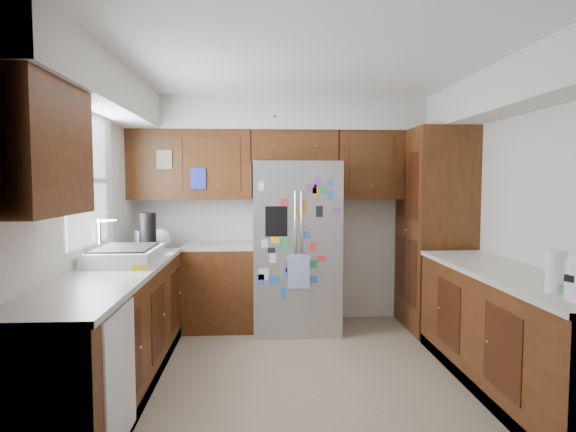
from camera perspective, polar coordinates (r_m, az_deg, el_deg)
name	(u,v)px	position (r m, az deg, el deg)	size (l,w,h in m)	color
floor	(306,372)	(4.24, 2.19, -17.95)	(3.60, 3.60, 0.00)	gray
room_shell	(291,156)	(4.30, 0.36, 7.16)	(3.64, 3.24, 2.52)	silver
left_counter_run	(141,323)	(4.22, -16.98, -12.08)	(1.36, 3.20, 0.92)	#3D210B
right_counter_run	(511,337)	(4.09, 24.89, -12.90)	(0.63, 2.25, 0.92)	#3D210B
pantry	(434,230)	(5.43, 16.94, -1.57)	(0.60, 0.90, 2.15)	#3D210B
fridge	(296,246)	(5.18, 0.90, -3.60)	(0.90, 0.79, 1.80)	gray
bridge_cabinet	(294,147)	(5.37, 0.73, 8.16)	(0.96, 0.34, 0.35)	#3D210B
fridge_top_items	(286,120)	(5.33, -0.22, 11.35)	(0.54, 0.29, 0.26)	#1C39AA
sink_assembly	(125,255)	(4.20, -18.74, -4.39)	(0.52, 0.72, 0.37)	white
left_counter_clutter	(151,237)	(4.91, -15.88, -2.41)	(0.33, 0.88, 0.38)	black
paper_towel	(556,271)	(3.35, 29.17, -5.75)	(0.11, 0.11, 0.26)	white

